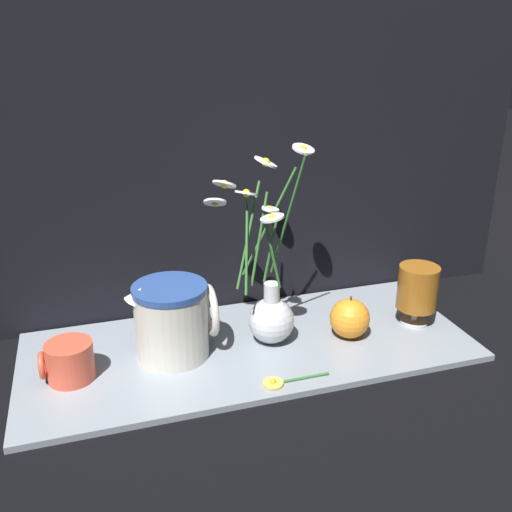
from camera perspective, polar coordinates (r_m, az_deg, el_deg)
The scene contains 9 objects.
ground_plane at distance 1.13m, azimuth -0.65°, elevation -9.33°, with size 6.00×6.00×0.00m, color black.
shelf at distance 1.13m, azimuth -0.66°, elevation -9.07°, with size 0.86×0.35×0.01m.
backdrop_wall at distance 1.16m, azimuth -3.70°, elevation 19.97°, with size 1.36×0.02×1.10m.
vase_with_flowers at distance 1.11m, azimuth 1.41°, elevation -4.98°, with size 0.22×0.18×0.38m.
yellow_mug at distance 1.06m, azimuth -18.22°, elevation -9.97°, with size 0.09×0.08×0.07m.
ceramic_pitcher at distance 1.07m, azimuth -8.34°, elevation -6.14°, with size 0.16×0.14×0.16m.
tea_glass at distance 1.21m, azimuth 15.85°, elevation -3.16°, with size 0.08×0.08×0.13m.
orange_fruit at distance 1.15m, azimuth 9.35°, elevation -6.17°, with size 0.08×0.08×0.09m.
loose_daisy at distance 1.02m, azimuth 2.75°, elevation -12.40°, with size 0.12×0.04×0.01m.
Camera 1 is at (-0.28, -0.93, 0.59)m, focal length 40.00 mm.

